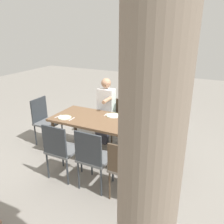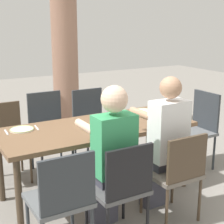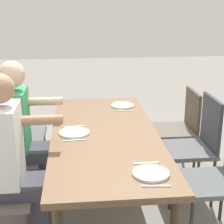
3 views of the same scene
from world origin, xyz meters
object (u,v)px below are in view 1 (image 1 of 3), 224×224
Objects in this scene: diner_woman_green at (105,109)px; chair_east_south at (109,115)px; chair_east_north at (60,148)px; chair_head_east at (44,118)px; plate_2 at (65,117)px; chair_west_north at (126,166)px; stone_column_near at (149,180)px; plate_1 at (113,115)px; diner_man_white at (132,113)px; chair_mid_south at (135,119)px; plate_0 at (140,133)px; chair_mid_north at (93,156)px; chair_west_south at (159,122)px; dining_table at (107,124)px.

chair_east_south is at bearing -89.15° from diner_woman_green.
chair_east_north is at bearing 89.89° from diner_woman_green.
chair_head_east is 0.76m from plate_2.
chair_west_north is 0.29× the size of stone_column_near.
diner_woman_green is at bearing -90.11° from chair_east_north.
plate_1 is (-1.43, -0.24, 0.22)m from chair_head_east.
diner_man_white is 0.47m from plate_1.
chair_east_north is (0.58, 1.68, 0.03)m from chair_mid_south.
plate_0 is (-1.07, 1.07, 0.26)m from chair_east_south.
chair_mid_north is 0.81m from plate_0.
chair_west_south is 0.94× the size of chair_mid_north.
diner_woman_green reaches higher than chair_east_north.
diner_woman_green reaches higher than chair_head_east.
chair_head_east reaches higher than chair_east_north.
chair_east_south is 1.15m from plate_2.
chair_west_north is (-0.72, 0.84, -0.16)m from dining_table.
chair_east_north reaches higher than plate_1.
plate_2 is (1.45, -0.61, 0.24)m from chair_west_north.
dining_table is 8.52× the size of plate_0.
stone_column_near is at bearing 119.75° from plate_1.
stone_column_near is (-1.24, 3.12, 0.99)m from chair_mid_south.
chair_head_east reaches higher than chair_east_south.
chair_mid_north is at bearing 152.64° from chair_head_east.
plate_2 is at bearing 48.72° from chair_mid_south.
plate_0 is (0.02, 1.07, 0.23)m from chair_west_south.
chair_west_south is at bearing -90.00° from chair_west_north.
diner_man_white is at bearing -115.72° from plate_1.
chair_west_south reaches higher than chair_mid_south.
diner_man_white is (-0.00, -1.51, 0.15)m from chair_mid_north.
dining_table is 0.88m from chair_mid_north.
chair_west_north is at bearing -179.28° from chair_mid_north.
chair_east_south is (0.58, 0.00, -0.01)m from chair_mid_south.
plate_1 is at bearing 39.91° from chair_west_south.
chair_west_south is 1.10m from chair_east_south.
diner_man_white is 0.43× the size of stone_column_near.
chair_west_south is 1.81m from plate_2.
stone_column_near is (-1.24, 2.94, 0.78)m from diner_man_white.
chair_west_north is 1.88m from stone_column_near.
chair_mid_south is at bearing -108.54° from plate_1.
chair_east_south is 0.64× the size of diner_woman_green.
chair_mid_north is 1.84m from chair_head_east.
diner_woman_green is (-0.00, -1.49, 0.17)m from chair_east_north.
chair_head_east is (1.05, 0.84, 0.04)m from chair_east_south.
plate_2 is at bearing 71.55° from chair_east_south.
plate_1 is 1.05× the size of plate_2.
dining_table is at bearing 113.88° from chair_east_south.
diner_woman_green is at bearing 10.20° from chair_west_south.
chair_mid_north reaches higher than chair_head_east.
stone_column_near is at bearing 110.15° from plate_0.
chair_west_north is at bearing -63.27° from stone_column_near.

